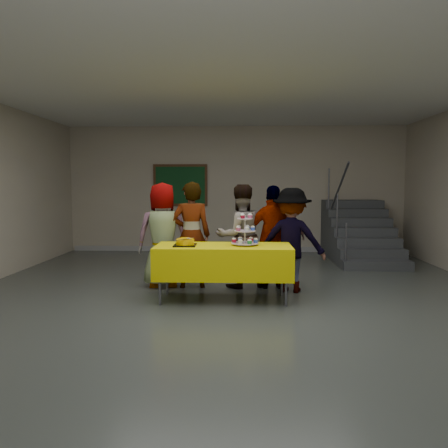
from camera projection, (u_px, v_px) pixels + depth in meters
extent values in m
plane|color=#4C514C|center=(231.00, 310.00, 5.62)|extent=(10.00, 10.00, 0.00)
cube|color=#B2A78F|center=(236.00, 189.00, 10.46)|extent=(8.00, 0.04, 3.00)
cube|color=#B2A78F|center=(139.00, 273.00, 0.51)|extent=(8.00, 0.04, 3.00)
cube|color=silver|center=(231.00, 71.00, 5.35)|extent=(8.00, 10.00, 0.04)
cube|color=#999999|center=(235.00, 249.00, 10.57)|extent=(7.90, 0.03, 0.12)
cylinder|color=#595960|center=(160.00, 278.00, 5.82)|extent=(0.04, 0.04, 0.73)
cylinder|color=#595960|center=(286.00, 279.00, 5.75)|extent=(0.04, 0.04, 0.73)
cylinder|color=#595960|center=(167.00, 270.00, 6.39)|extent=(0.04, 0.04, 0.73)
cylinder|color=#595960|center=(282.00, 271.00, 6.33)|extent=(0.04, 0.04, 0.73)
cube|color=#595960|center=(223.00, 248.00, 6.04)|extent=(1.80, 0.70, 0.02)
cube|color=#E2D204|center=(223.00, 261.00, 6.06)|extent=(1.88, 0.78, 0.44)
cylinder|color=silver|center=(245.00, 245.00, 6.06)|extent=(0.18, 0.18, 0.01)
cylinder|color=silver|center=(245.00, 230.00, 6.04)|extent=(0.02, 0.02, 0.42)
cylinder|color=silver|center=(245.00, 243.00, 6.05)|extent=(0.38, 0.38, 0.01)
cylinder|color=silver|center=(245.00, 231.00, 6.04)|extent=(0.30, 0.30, 0.01)
cylinder|color=silver|center=(245.00, 219.00, 6.02)|extent=(0.22, 0.22, 0.01)
cube|color=black|center=(185.00, 245.00, 6.00)|extent=(0.30, 0.30, 0.02)
cylinder|color=#FFB700|center=(185.00, 242.00, 5.99)|extent=(0.25, 0.25, 0.07)
ellipsoid|color=#FFB700|center=(185.00, 239.00, 5.99)|extent=(0.25, 0.25, 0.05)
ellipsoid|color=white|center=(188.00, 239.00, 5.95)|extent=(0.08, 0.08, 0.02)
cube|color=silver|center=(182.00, 239.00, 5.86)|extent=(0.30, 0.16, 0.04)
imported|color=slate|center=(163.00, 235.00, 6.87)|extent=(0.87, 0.63, 1.64)
imported|color=slate|center=(191.00, 235.00, 6.80)|extent=(0.65, 0.47, 1.66)
imported|color=#5D5C65|center=(240.00, 236.00, 6.82)|extent=(0.95, 0.85, 1.61)
imported|color=#5C5C65|center=(274.00, 237.00, 6.75)|extent=(0.95, 0.41, 1.60)
imported|color=slate|center=(291.00, 240.00, 6.54)|extent=(1.12, 0.80, 1.56)
cube|color=#424447|center=(377.00, 265.00, 8.24)|extent=(1.30, 0.30, 0.18)
cube|color=#424447|center=(372.00, 258.00, 8.53)|extent=(1.30, 0.30, 0.36)
cube|color=#424447|center=(368.00, 251.00, 8.83)|extent=(1.30, 0.30, 0.54)
cube|color=#424447|center=(364.00, 245.00, 9.12)|extent=(1.30, 0.30, 0.72)
cube|color=#424447|center=(360.00, 239.00, 9.41)|extent=(1.30, 0.30, 0.90)
cube|color=#424447|center=(356.00, 233.00, 9.70)|extent=(1.30, 0.30, 1.08)
cube|color=#424447|center=(353.00, 228.00, 9.99)|extent=(1.30, 0.30, 1.26)
cube|color=#424447|center=(350.00, 226.00, 10.29)|extent=(1.30, 0.30, 1.26)
cylinder|color=#595960|center=(346.00, 247.00, 8.18)|extent=(0.04, 0.04, 0.90)
cylinder|color=#595960|center=(337.00, 215.00, 8.93)|extent=(0.04, 0.04, 0.90)
cylinder|color=#595960|center=(329.00, 188.00, 9.78)|extent=(0.04, 0.04, 0.90)
cylinder|color=#595960|center=(337.00, 193.00, 8.94)|extent=(0.04, 1.85, 1.20)
cube|color=#472B16|center=(180.00, 185.00, 10.47)|extent=(1.30, 0.04, 1.00)
cube|color=#15441F|center=(180.00, 185.00, 10.45)|extent=(1.18, 0.02, 0.88)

